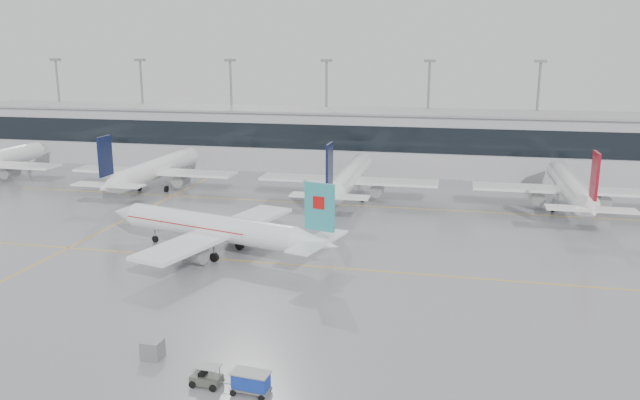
% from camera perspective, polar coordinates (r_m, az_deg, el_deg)
% --- Properties ---
extents(ground, '(320.00, 320.00, 0.00)m').
position_cam_1_polar(ground, '(72.98, -2.05, -5.97)').
color(ground, gray).
rests_on(ground, ground).
extents(taxi_line_main, '(120.00, 0.25, 0.01)m').
position_cam_1_polar(taxi_line_main, '(72.98, -2.05, -5.96)').
color(taxi_line_main, gold).
rests_on(taxi_line_main, ground).
extents(taxi_line_north, '(120.00, 0.25, 0.01)m').
position_cam_1_polar(taxi_line_north, '(101.10, 2.21, -0.44)').
color(taxi_line_north, gold).
rests_on(taxi_line_north, ground).
extents(taxi_line_cross, '(0.25, 60.00, 0.01)m').
position_cam_1_polar(taxi_line_cross, '(97.45, -17.10, -1.57)').
color(taxi_line_cross, gold).
rests_on(taxi_line_cross, ground).
extents(terminal, '(180.00, 15.00, 12.00)m').
position_cam_1_polar(terminal, '(131.04, 4.77, 5.40)').
color(terminal, '#A5A5A9').
rests_on(terminal, ground).
extents(terminal_glass, '(180.00, 0.20, 5.00)m').
position_cam_1_polar(terminal_glass, '(123.43, 4.30, 5.61)').
color(terminal_glass, black).
rests_on(terminal_glass, ground).
extents(terminal_roof, '(182.00, 16.00, 0.40)m').
position_cam_1_polar(terminal_roof, '(130.32, 4.82, 8.10)').
color(terminal_roof, gray).
rests_on(terminal_roof, ground).
extents(light_masts, '(156.40, 1.00, 22.60)m').
position_cam_1_polar(light_masts, '(136.15, 5.18, 8.80)').
color(light_masts, gray).
rests_on(light_masts, ground).
extents(air_canada_jet, '(33.27, 26.43, 10.29)m').
position_cam_1_polar(air_canada_jet, '(76.82, -9.25, -2.62)').
color(air_canada_jet, white).
rests_on(air_canada_jet, ground).
extents(parked_jet_b, '(29.64, 36.96, 11.72)m').
position_cam_1_polar(parked_jet_b, '(115.01, -14.86, 2.71)').
color(parked_jet_b, white).
rests_on(parked_jet_b, ground).
extents(parked_jet_c, '(29.64, 36.96, 11.72)m').
position_cam_1_polar(parked_jet_c, '(103.83, 2.60, 2.03)').
color(parked_jet_c, white).
rests_on(parked_jet_c, ground).
extents(parked_jet_d, '(29.64, 36.96, 11.72)m').
position_cam_1_polar(parked_jet_d, '(103.85, 21.99, 1.05)').
color(parked_jet_d, white).
rests_on(parked_jet_d, ground).
extents(baggage_tug, '(3.43, 1.61, 1.64)m').
position_cam_1_polar(baggage_tug, '(48.86, -10.34, -15.77)').
color(baggage_tug, '#40433A').
rests_on(baggage_tug, ground).
extents(baggage_cart, '(2.91, 1.80, 1.72)m').
position_cam_1_polar(baggage_cart, '(47.22, -6.34, -16.14)').
color(baggage_cart, gray).
rests_on(baggage_cart, ground).
extents(gse_unit, '(1.59, 1.48, 1.55)m').
position_cam_1_polar(gse_unit, '(53.53, -15.05, -13.06)').
color(gse_unit, slate).
rests_on(gse_unit, ground).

